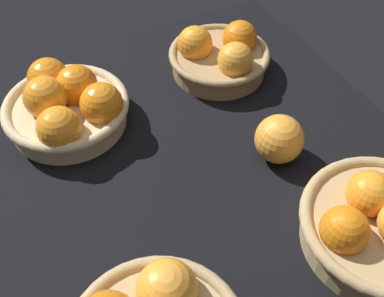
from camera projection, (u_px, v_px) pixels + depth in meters
market_tray at (207, 175)px, 81.10cm from camera, size 84.00×72.00×3.00cm
basket_near_right at (220, 56)px, 94.91cm from camera, size 20.17×20.17×9.33cm
basket_far_right at (67, 106)px, 84.27cm from camera, size 22.52×22.52×10.54cm
loose_orange_front_gap at (279, 139)px, 78.99cm from camera, size 8.30×8.30×8.30cm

